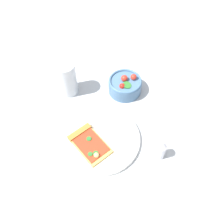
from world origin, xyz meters
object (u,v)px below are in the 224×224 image
plate (101,139)px  pepper_shaker (161,150)px  pizza_slice_main (88,143)px  soda_glass (67,80)px  salad_bowl (125,85)px

plate → pepper_shaker: (0.18, 0.08, 0.03)m
plate → pizza_slice_main: bearing=-109.6°
plate → soda_glass: 0.25m
salad_bowl → pepper_shaker: bearing=-28.3°
salad_bowl → soda_glass: (-0.16, -0.14, 0.03)m
soda_glass → pepper_shaker: (0.41, 0.00, -0.02)m
pizza_slice_main → salad_bowl: bearing=103.7°
plate → salad_bowl: size_ratio=2.10×
pizza_slice_main → pepper_shaker: 0.23m
plate → pizza_slice_main: pizza_slice_main is taller
soda_glass → salad_bowl: bearing=42.0°
plate → pepper_shaker: pepper_shaker is taller
pizza_slice_main → soda_glass: soda_glass is taller
salad_bowl → plate: bearing=-70.4°
salad_bowl → soda_glass: bearing=-138.0°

